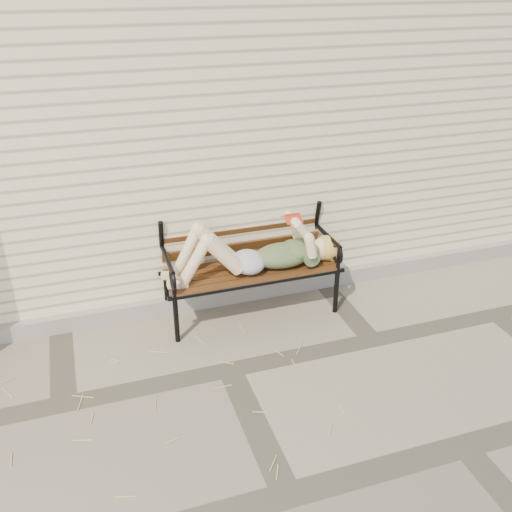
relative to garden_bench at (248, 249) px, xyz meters
name	(u,v)px	position (x,y,z in m)	size (l,w,h in m)	color
ground	(230,370)	(-0.41, -0.83, -0.60)	(80.00, 80.00, 0.00)	gray
house_wall	(153,99)	(-0.41, 2.17, 0.90)	(8.00, 4.00, 3.00)	#F8EBC1
foundation_strip	(201,300)	(-0.41, 0.14, -0.52)	(8.00, 0.10, 0.15)	#9B958C
garden_bench	(248,249)	(0.00, 0.00, 0.00)	(1.65, 0.66, 1.07)	black
reading_woman	(254,252)	(0.01, -0.13, 0.04)	(1.56, 0.35, 0.49)	#0B3D4E
straw_scatter	(107,420)	(-1.38, -1.10, -0.59)	(3.02, 1.71, 0.01)	tan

